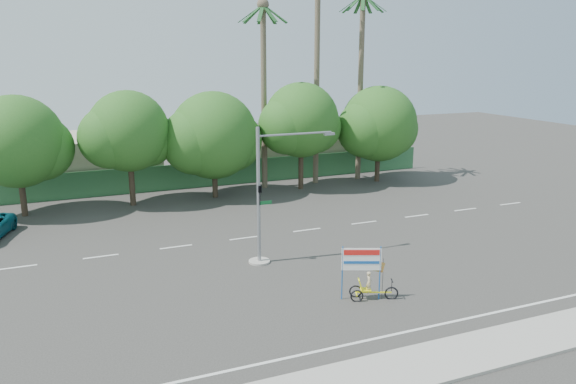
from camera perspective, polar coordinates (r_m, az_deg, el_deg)
name	(u,v)px	position (r m, az deg, el deg)	size (l,w,h in m)	color
ground	(338,283)	(26.72, 5.14, -9.24)	(120.00, 120.00, 0.00)	#33302D
sidewalk_near	(438,361)	(21.06, 14.99, -16.28)	(50.00, 2.40, 0.12)	gray
fence	(216,174)	(45.71, -7.37, 1.85)	(38.00, 0.08, 2.00)	#336B3D
building_left	(80,161)	(48.47, -20.34, 2.98)	(12.00, 8.00, 4.00)	#B7AD91
building_right	(286,149)	(52.27, -0.21, 4.38)	(14.00, 8.00, 3.60)	#B7AD91
tree_far_left	(16,145)	(40.19, -25.90, 4.35)	(7.14, 6.00, 7.96)	#473828
tree_left	(128,134)	(40.32, -15.96, 5.67)	(6.66, 5.60, 8.07)	#473828
tree_center	(213,138)	(41.50, -7.65, 5.48)	(7.62, 6.40, 7.85)	#473828
tree_right	(301,123)	(43.70, 1.29, 7.04)	(6.90, 5.80, 8.36)	#473828
tree_far_right	(378,126)	(47.01, 9.17, 6.63)	(7.38, 6.20, 7.94)	#473828
palm_tall	(317,53)	(45.60, 2.97, 13.90)	(3.73, 3.79, 17.45)	#70604C
palm_mid	(361,67)	(47.46, 7.43, 12.52)	(3.73, 3.79, 15.45)	#70604C
palm_short	(264,75)	(43.89, -2.49, 11.81)	(3.73, 3.79, 14.45)	#70604C
traffic_signal	(264,207)	(28.36, -2.41, -1.56)	(4.72, 1.10, 7.00)	gray
trike_billboard	(366,278)	(24.88, 7.97, -8.64)	(2.36, 1.16, 2.48)	black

